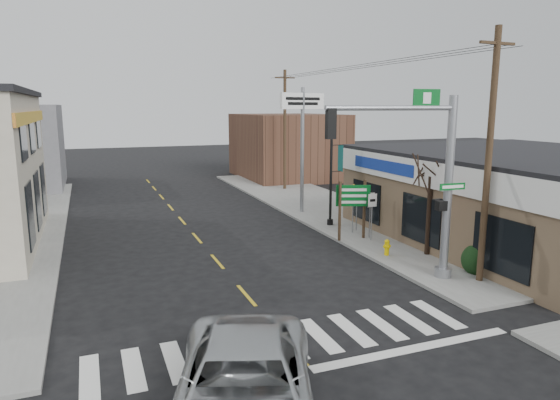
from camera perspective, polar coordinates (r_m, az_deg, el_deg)
name	(u,v)px	position (r m, az deg, el deg)	size (l,w,h in m)	color
ground	(292,348)	(13.73, 1.35, -16.55)	(140.00, 140.00, 0.00)	black
sidewalk_right	(350,218)	(28.55, 8.06, -2.02)	(6.00, 38.00, 0.13)	slate
center_line	(217,261)	(20.80, -7.19, -6.98)	(0.12, 56.00, 0.01)	gold
crosswalk	(286,341)	(14.05, 0.70, -15.84)	(11.00, 2.20, 0.01)	silver
thrift_store	(528,199)	(26.18, 26.45, 0.13)	(12.00, 14.00, 4.00)	brown
bldg_distant_right	(287,146)	(44.66, 0.84, 6.18)	(8.00, 10.00, 5.60)	#533526
suv	(244,390)	(10.42, -4.09, -20.80)	(2.79, 6.04, 1.68)	#B6BABC
traffic_signal_pole	(431,169)	(18.10, 16.85, 3.38)	(5.31, 0.39, 6.72)	gray
guide_sign	(353,202)	(23.34, 8.31, -0.19)	(1.59, 0.13, 2.78)	#42301F
fire_hydrant	(387,247)	(21.43, 12.12, -5.22)	(0.21, 0.21, 0.68)	#E6C200
ped_crossing_sign	(353,199)	(24.64, 8.39, 0.12)	(0.95, 0.07, 2.44)	gray
lamp_post	(332,167)	(25.97, 5.98, 3.74)	(0.68, 0.54, 5.25)	black
dance_center_sign	(302,120)	(29.00, 2.58, 9.16)	(3.40, 0.21, 7.22)	gray
bare_tree	(432,162)	(21.35, 16.97, 4.17)	(2.48, 2.48, 4.97)	black
shrub_front	(478,260)	(20.26, 21.72, -6.40)	(1.25, 1.25, 0.93)	#1A3312
shrub_back	(427,232)	(23.96, 16.43, -3.54)	(1.21, 1.21, 0.91)	black
utility_pole_near	(489,155)	(18.60, 22.76, 4.74)	(1.52, 0.23, 8.77)	#4D3327
utility_pole_far	(285,129)	(37.43, 0.55, 8.13)	(1.53, 0.23, 8.78)	#3C2A1F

